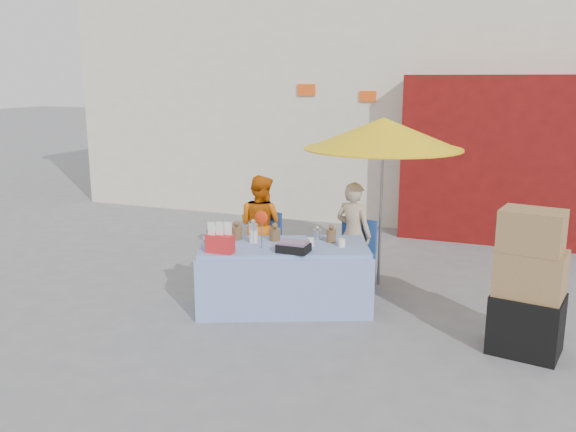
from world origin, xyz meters
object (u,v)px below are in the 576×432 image
at_px(market_table, 283,275).
at_px(vendor_beige, 353,234).
at_px(vendor_orange, 261,225).
at_px(umbrella, 383,134).
at_px(box_stack, 529,288).
at_px(chair_left, 257,258).
at_px(chair_right, 350,269).

bearing_deg(market_table, vendor_beige, 39.35).
distance_m(vendor_orange, umbrella, 1.98).
distance_m(vendor_beige, box_stack, 2.40).
relative_size(chair_left, box_stack, 0.61).
height_order(market_table, vendor_beige, vendor_beige).
relative_size(vendor_orange, vendor_beige, 1.01).
distance_m(vendor_orange, vendor_beige, 1.25).
height_order(market_table, chair_left, market_table).
relative_size(umbrella, box_stack, 1.51).
bearing_deg(chair_right, vendor_orange, -171.35).
relative_size(chair_left, umbrella, 0.41).
xyz_separation_m(chair_right, umbrella, (0.30, 0.28, 1.64)).
height_order(chair_left, umbrella, umbrella).
xyz_separation_m(vendor_beige, umbrella, (0.30, 0.15, 1.23)).
height_order(vendor_orange, box_stack, box_stack).
xyz_separation_m(market_table, vendor_beige, (0.53, 1.01, 0.28)).
bearing_deg(box_stack, market_table, 174.17).
xyz_separation_m(chair_left, vendor_beige, (1.25, 0.13, 0.40)).
xyz_separation_m(market_table, umbrella, (0.83, 1.16, 1.52)).
height_order(market_table, chair_right, market_table).
height_order(market_table, vendor_orange, vendor_orange).
height_order(vendor_orange, vendor_beige, vendor_orange).
distance_m(chair_left, chair_right, 1.25).
relative_size(vendor_orange, umbrella, 0.64).
bearing_deg(umbrella, vendor_beige, -153.43).
height_order(chair_right, umbrella, umbrella).
bearing_deg(chair_left, vendor_beige, 20.96).
xyz_separation_m(vendor_orange, vendor_beige, (1.25, 0.00, -0.01)).
height_order(chair_left, chair_right, same).
bearing_deg(chair_left, vendor_orange, 106.50).
height_order(vendor_orange, umbrella, umbrella).
xyz_separation_m(market_table, vendor_orange, (-0.72, 1.01, 0.29)).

